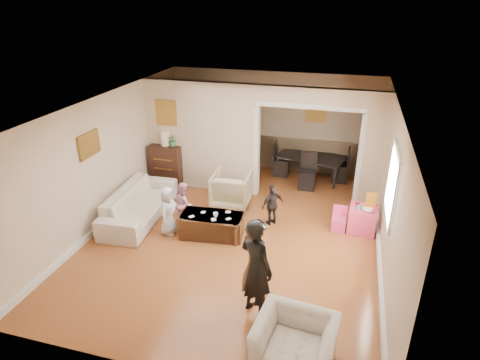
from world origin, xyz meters
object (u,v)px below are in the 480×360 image
(coffee_table, at_px, (212,225))
(armchair_back, at_px, (231,189))
(armchair_front, at_px, (295,344))
(child_toddler, at_px, (272,205))
(adult_person, at_px, (256,268))
(table_lamp, at_px, (165,138))
(coffee_cup, at_px, (216,215))
(sofa, at_px, (140,204))
(dresser, at_px, (167,165))
(child_kneel_a, at_px, (168,211))
(child_kneel_b, at_px, (184,203))
(cyan_cup, at_px, (359,207))
(play_table, at_px, (362,219))
(dining_table, at_px, (310,167))

(coffee_table, bearing_deg, armchair_back, 90.05)
(armchair_front, height_order, child_toddler, child_toddler)
(adult_person, relative_size, child_toddler, 1.81)
(adult_person, bearing_deg, coffee_table, -22.35)
(table_lamp, relative_size, adult_person, 0.22)
(armchair_back, bearing_deg, coffee_cup, 91.63)
(sofa, xyz_separation_m, dresser, (-0.11, 1.67, 0.20))
(child_kneel_a, height_order, child_toddler, child_kneel_a)
(child_kneel_a, xyz_separation_m, child_kneel_b, (0.15, 0.45, -0.04))
(armchair_front, xyz_separation_m, child_toddler, (-0.98, 3.40, 0.12))
(armchair_front, distance_m, adult_person, 1.15)
(dresser, bearing_deg, coffee_cup, -45.83)
(sofa, relative_size, armchair_front, 2.25)
(table_lamp, relative_size, child_kneel_b, 0.39)
(armchair_back, relative_size, dresser, 0.80)
(armchair_back, distance_m, coffee_cup, 1.40)
(cyan_cup, bearing_deg, child_toddler, -174.51)
(dresser, distance_m, child_kneel_b, 1.98)
(armchair_front, height_order, play_table, armchair_front)
(cyan_cup, height_order, adult_person, adult_person)
(child_kneel_a, xyz_separation_m, child_toddler, (1.90, 0.90, -0.06))
(cyan_cup, bearing_deg, child_kneel_a, -163.54)
(dining_table, bearing_deg, child_kneel_b, -112.63)
(table_lamp, relative_size, cyan_cup, 4.50)
(dresser, bearing_deg, armchair_back, -17.70)
(armchair_back, height_order, adult_person, adult_person)
(armchair_back, relative_size, child_kneel_b, 0.91)
(armchair_back, xyz_separation_m, armchair_front, (2.03, -3.99, -0.06))
(child_kneel_b, bearing_deg, play_table, -106.98)
(adult_person, relative_size, child_kneel_b, 1.74)
(armchair_back, xyz_separation_m, adult_person, (1.33, -3.21, 0.42))
(coffee_table, xyz_separation_m, adult_person, (1.33, -1.87, 0.58))
(armchair_front, distance_m, child_kneel_b, 4.02)
(sofa, bearing_deg, coffee_table, -102.29)
(armchair_back, xyz_separation_m, cyan_cup, (2.75, -0.43, 0.17))
(coffee_cup, xyz_separation_m, child_kneel_b, (-0.80, 0.35, -0.04))
(table_lamp, height_order, dining_table, table_lamp)
(armchair_front, relative_size, adult_person, 0.63)
(coffee_table, bearing_deg, table_lamp, 133.37)
(table_lamp, bearing_deg, armchair_back, -17.70)
(play_table, height_order, child_kneel_b, child_kneel_b)
(child_kneel_b, distance_m, child_toddler, 1.81)
(sofa, distance_m, armchair_front, 4.73)
(dining_table, relative_size, child_kneel_b, 1.83)
(armchair_front, distance_m, child_toddler, 3.54)
(coffee_table, distance_m, dining_table, 3.66)
(dresser, bearing_deg, adult_person, -50.33)
(armchair_back, bearing_deg, play_table, 169.83)
(armchair_front, distance_m, play_table, 3.70)
(armchair_back, relative_size, table_lamp, 2.34)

